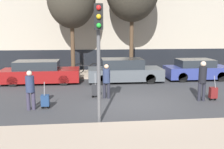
# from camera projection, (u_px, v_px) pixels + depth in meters

# --- Properties ---
(ground_plane) EXTENTS (80.00, 80.00, 0.00)m
(ground_plane) POSITION_uv_depth(u_px,v_px,m) (132.00, 103.00, 10.96)
(ground_plane) COLOR #38383A
(sidewalk_near) EXTENTS (28.00, 2.50, 0.12)m
(sidewalk_near) POSITION_uv_depth(u_px,v_px,m) (156.00, 138.00, 7.28)
(sidewalk_near) COLOR tan
(sidewalk_near) RESTS_ON ground_plane
(sidewalk_far) EXTENTS (28.00, 3.00, 0.12)m
(sidewalk_far) POSITION_uv_depth(u_px,v_px,m) (114.00, 74.00, 17.80)
(sidewalk_far) COLOR tan
(sidewalk_far) RESTS_ON ground_plane
(building_facade) EXTENTS (28.00, 3.51, 9.08)m
(building_facade) POSITION_uv_depth(u_px,v_px,m) (109.00, 13.00, 20.83)
(building_facade) COLOR #A89E8C
(building_facade) RESTS_ON ground_plane
(parked_car_0) EXTENTS (4.57, 1.77, 1.35)m
(parked_car_0) POSITION_uv_depth(u_px,v_px,m) (40.00, 73.00, 14.84)
(parked_car_0) COLOR maroon
(parked_car_0) RESTS_ON ground_plane
(parked_car_1) EXTENTS (4.48, 1.80, 1.42)m
(parked_car_1) POSITION_uv_depth(u_px,v_px,m) (124.00, 71.00, 15.24)
(parked_car_1) COLOR #4C5156
(parked_car_1) RESTS_ON ground_plane
(parked_car_2) EXTENTS (3.98, 1.72, 1.31)m
(parked_car_2) POSITION_uv_depth(u_px,v_px,m) (196.00, 70.00, 15.93)
(parked_car_2) COLOR navy
(parked_car_2) RESTS_ON ground_plane
(pedestrian_left) EXTENTS (0.35, 0.34, 1.59)m
(pedestrian_left) POSITION_uv_depth(u_px,v_px,m) (30.00, 88.00, 9.86)
(pedestrian_left) COLOR #383347
(pedestrian_left) RESTS_ON ground_plane
(trolley_left) EXTENTS (0.34, 0.29, 1.12)m
(trolley_left) POSITION_uv_depth(u_px,v_px,m) (45.00, 100.00, 10.08)
(trolley_left) COLOR navy
(trolley_left) RESTS_ON ground_plane
(pedestrian_center) EXTENTS (0.34, 0.34, 1.60)m
(pedestrian_center) POSITION_uv_depth(u_px,v_px,m) (106.00, 79.00, 11.51)
(pedestrian_center) COLOR #23232D
(pedestrian_center) RESTS_ON ground_plane
(trolley_center) EXTENTS (0.34, 0.29, 1.18)m
(trolley_center) POSITION_uv_depth(u_px,v_px,m) (95.00, 90.00, 11.73)
(trolley_center) COLOR #262628
(trolley_center) RESTS_ON ground_plane
(pedestrian_right) EXTENTS (0.35, 0.34, 1.80)m
(pedestrian_right) POSITION_uv_depth(u_px,v_px,m) (202.00, 78.00, 11.07)
(pedestrian_right) COLOR #23232D
(pedestrian_right) RESTS_ON ground_plane
(trolley_right) EXTENTS (0.34, 0.29, 1.15)m
(trolley_right) POSITION_uv_depth(u_px,v_px,m) (213.00, 93.00, 11.24)
(trolley_right) COLOR maroon
(trolley_right) RESTS_ON ground_plane
(traffic_light) EXTENTS (0.28, 0.47, 3.97)m
(traffic_light) POSITION_uv_depth(u_px,v_px,m) (99.00, 41.00, 7.98)
(traffic_light) COLOR #515154
(traffic_light) RESTS_ON ground_plane
(parked_bicycle) EXTENTS (1.77, 0.06, 0.96)m
(parked_bicycle) POSITION_uv_depth(u_px,v_px,m) (87.00, 68.00, 17.44)
(parked_bicycle) COLOR black
(parked_bicycle) RESTS_ON sidewalk_far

